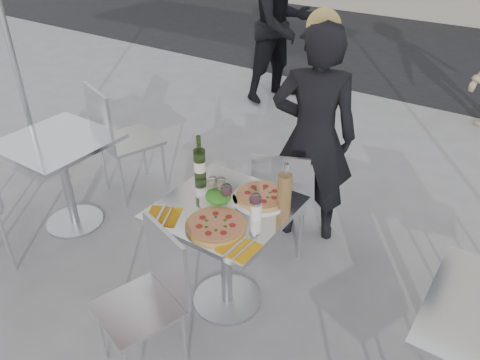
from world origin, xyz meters
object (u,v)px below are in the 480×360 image
Objects in this scene: salad_plate at (218,197)px; wineglass_red_b at (255,200)px; woman_diner at (313,137)px; napkin_left at (163,216)px; wineglass_white_a at (212,184)px; main_table at (226,236)px; sugar_shaker at (256,210)px; wineglass_red_a at (227,191)px; napkin_right at (239,248)px; wineglass_white_b at (221,184)px; pizza_near at (216,225)px; side_chair_lfar at (117,133)px; wine_bottle at (200,163)px; chair_near at (152,290)px; pedestrian_a at (283,24)px; carafe at (285,191)px; side_table_left at (62,165)px; pizza_far at (261,196)px; chair_far at (280,193)px.

wineglass_red_b reaches higher than salad_plate.
napkin_left is at bearing 51.96° from woman_diner.
salad_plate is 0.09m from wineglass_white_a.
sugar_shaker reaches higher than main_table.
napkin_right is at bearing -45.08° from wineglass_red_a.
wineglass_red_a is (0.07, -0.04, 0.00)m from wineglass_white_b.
pizza_near is 2.09× the size of wineglass_white_a.
side_chair_lfar is (-1.48, 0.53, 0.05)m from main_table.
side_chair_lfar reaches higher than wineglass_red_b.
salad_plate is 1.40× the size of wineglass_red_b.
wine_bottle is (-0.25, 0.15, 0.08)m from salad_plate.
napkin_left is at bearing -114.33° from wineglass_white_a.
wineglass_white_b is 0.25m from wineglass_red_b.
wine_bottle is 0.52m from wineglass_red_b.
salad_plate reaches higher than napkin_left.
chair_near is 8.01× the size of sugar_shaker.
salad_plate is at bearing 179.83° from wineglass_red_b.
napkin_left is (-0.43, -0.28, -0.05)m from sugar_shaker.
carafe is at bearing -129.74° from pedestrian_a.
pedestrian_a is (-1.56, 2.30, 0.11)m from woman_diner.
wineglass_white_b is (1.42, -0.49, 0.27)m from side_chair_lfar.
napkin_left is (1.27, -0.27, 0.21)m from side_table_left.
pizza_far is 1.69× the size of napkin_right.
main_table is at bearing 25.12° from napkin_left.
wineglass_red_a reaches higher than side_table_left.
chair_near is at bearing -139.35° from pedestrian_a.
wineglass_white_a is at bearing -143.86° from pizza_far.
sugar_shaker is 0.68× the size of wineglass_white_b.
wineglass_red_a reaches higher than pizza_far.
side_chair_lfar is at bearing 159.48° from wineglass_white_a.
napkin_left is at bearing -128.23° from pizza_far.
salad_plate is 0.10m from wineglass_red_a.
wine_bottle reaches higher than salad_plate.
side_table_left is 1.65m from pizza_far.
chair_far is at bearing 56.80° from wine_bottle.
side_chair_lfar is 9.29× the size of sugar_shaker.
wineglass_white_a is at bearing 56.25° from chair_far.
wineglass_white_a is at bearing 130.13° from pizza_near.
sugar_shaker is at bearing 83.21° from chair_far.
chair_far is 0.84× the size of side_chair_lfar.
wine_bottle reaches higher than wineglass_white_a.
chair_near is 2.60× the size of pizza_near.
carafe is at bearing 80.95° from woman_diner.
wineglass_red_b reaches higher than main_table.
sugar_shaker is 0.68× the size of wineglass_red_b.
chair_near is (-0.09, -1.19, 0.01)m from chair_far.
sugar_shaker is (0.19, -0.63, 0.31)m from chair_far.
salad_plate is (0.03, 0.56, 0.28)m from chair_near.
wine_bottle is 1.02× the size of carafe.
wineglass_red_b reaches higher than chair_near.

